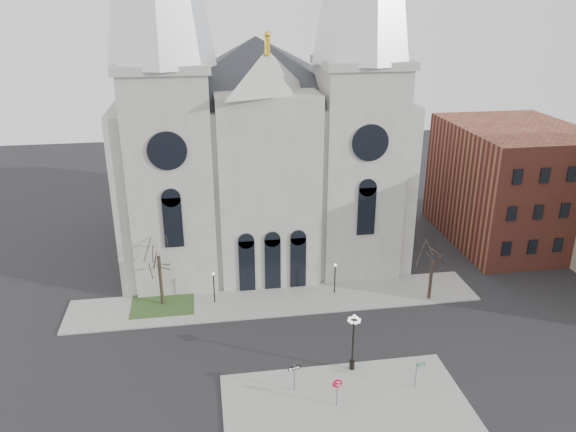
{
  "coord_description": "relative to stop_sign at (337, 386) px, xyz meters",
  "views": [
    {
      "loc": [
        -6.4,
        -36.9,
        28.15
      ],
      "look_at": [
        0.7,
        8.0,
        10.16
      ],
      "focal_mm": 35.0,
      "sensor_mm": 36.0,
      "label": 1
    }
  ],
  "objects": [
    {
      "name": "stop_sign",
      "position": [
        0.0,
        0.0,
        0.0
      ],
      "size": [
        0.83,
        0.32,
        2.42
      ],
      "rotation": [
        0.0,
        0.0,
        -0.35
      ],
      "color": "slate",
      "rests_on": "sidewalk_near"
    },
    {
      "name": "one_way_sign",
      "position": [
        -2.76,
        2.22,
        -0.21
      ],
      "size": [
        0.97,
        0.3,
        2.27
      ],
      "rotation": [
        0.0,
        0.0,
        0.27
      ],
      "color": "slate",
      "rests_on": "sidewalk_near"
    },
    {
      "name": "street_name_sign",
      "position": [
        6.5,
        1.11,
        -0.4
      ],
      "size": [
        0.72,
        0.16,
        2.25
      ],
      "rotation": [
        0.0,
        0.0,
        0.14
      ],
      "color": "slate",
      "rests_on": "sidewalk_near"
    },
    {
      "name": "sidewalk_near",
      "position": [
        0.73,
        -0.19,
        -1.8
      ],
      "size": [
        18.0,
        10.0,
        0.14
      ],
      "primitive_type": "cube",
      "color": "gray",
      "rests_on": "ground"
    },
    {
      "name": "cathedral",
      "position": [
        -2.27,
        27.67,
        16.61
      ],
      "size": [
        33.0,
        26.66,
        54.0
      ],
      "color": "#98968E",
      "rests_on": "ground"
    },
    {
      "name": "ped_lamp_left",
      "position": [
        -8.27,
        16.31,
        0.46
      ],
      "size": [
        0.32,
        0.32,
        3.26
      ],
      "color": "black",
      "rests_on": "sidewalk_far"
    },
    {
      "name": "globe_lamp",
      "position": [
        2.24,
        4.04,
        1.42
      ],
      "size": [
        1.09,
        1.09,
        5.02
      ],
      "rotation": [
        0.0,
        0.0,
        -0.01
      ],
      "color": "black",
      "rests_on": "sidewalk_near"
    },
    {
      "name": "bg_building_brick",
      "position": [
        27.73,
        26.81,
        5.13
      ],
      "size": [
        14.0,
        18.0,
        14.0
      ],
      "primitive_type": "cube",
      "color": "brown",
      "rests_on": "ground"
    },
    {
      "name": "sidewalk_far",
      "position": [
        -2.27,
        15.81,
        -1.8
      ],
      "size": [
        40.0,
        6.0,
        0.14
      ],
      "primitive_type": "cube",
      "color": "gray",
      "rests_on": "ground"
    },
    {
      "name": "grass_patch",
      "position": [
        -13.27,
        16.81,
        -1.78
      ],
      "size": [
        6.0,
        5.0,
        0.18
      ],
      "primitive_type": "cube",
      "color": "#28441D",
      "rests_on": "ground"
    },
    {
      "name": "tree_left",
      "position": [
        -13.27,
        16.81,
        3.71
      ],
      "size": [
        3.2,
        3.2,
        7.5
      ],
      "color": "black",
      "rests_on": "ground"
    },
    {
      "name": "tree_right",
      "position": [
        12.73,
        13.81,
        2.6
      ],
      "size": [
        3.2,
        3.2,
        6.0
      ],
      "color": "black",
      "rests_on": "ground"
    },
    {
      "name": "ground",
      "position": [
        -2.27,
        4.81,
        -1.87
      ],
      "size": [
        160.0,
        160.0,
        0.0
      ],
      "primitive_type": "plane",
      "color": "black",
      "rests_on": "ground"
    },
    {
      "name": "ped_lamp_right",
      "position": [
        3.73,
        16.31,
        0.46
      ],
      "size": [
        0.32,
        0.32,
        3.26
      ],
      "color": "black",
      "rests_on": "sidewalk_far"
    }
  ]
}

